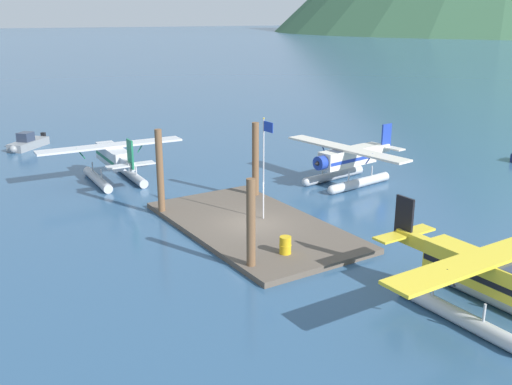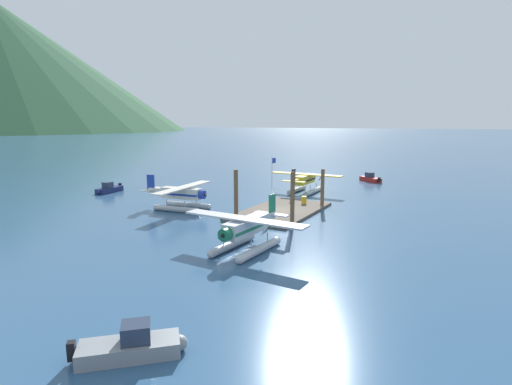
% 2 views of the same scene
% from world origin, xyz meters
% --- Properties ---
extents(ground_plane, '(1200.00, 1200.00, 0.00)m').
position_xyz_m(ground_plane, '(0.00, 0.00, 0.00)').
color(ground_plane, '#2D5175').
extents(dock_platform, '(13.39, 7.23, 0.30)m').
position_xyz_m(dock_platform, '(0.00, 0.00, 0.15)').
color(dock_platform, brown).
rests_on(dock_platform, ground).
extents(piling_near_left, '(0.41, 0.41, 5.26)m').
position_xyz_m(piling_near_left, '(-4.81, -3.42, 2.63)').
color(piling_near_left, brown).
rests_on(piling_near_left, ground).
extents(piling_near_right, '(0.42, 0.42, 4.52)m').
position_xyz_m(piling_near_right, '(4.76, -3.09, 2.26)').
color(piling_near_right, brown).
rests_on(piling_near_right, ground).
extents(piling_far_left, '(0.44, 0.44, 5.07)m').
position_xyz_m(piling_far_left, '(-4.51, 3.07, 2.54)').
color(piling_far_left, brown).
rests_on(piling_far_left, ground).
extents(flagpole, '(0.95, 0.10, 5.87)m').
position_xyz_m(flagpole, '(-0.24, 0.96, 3.97)').
color(flagpole, silver).
rests_on(flagpole, dock_platform).
extents(fuel_drum, '(0.62, 0.62, 0.88)m').
position_xyz_m(fuel_drum, '(4.49, -0.94, 0.74)').
color(fuel_drum, gold).
rests_on(fuel_drum, dock_platform).
extents(seaplane_yellow_stbd_fwd, '(7.98, 10.40, 3.84)m').
position_xyz_m(seaplane_yellow_stbd_fwd, '(13.14, 2.37, 1.58)').
color(seaplane_yellow_stbd_fwd, '#B7BABF').
rests_on(seaplane_yellow_stbd_fwd, ground).
extents(seaplane_silver_port_aft, '(7.98, 10.46, 3.84)m').
position_xyz_m(seaplane_silver_port_aft, '(-13.58, -3.28, 1.58)').
color(seaplane_silver_port_aft, '#B7BABF').
rests_on(seaplane_silver_port_aft, ground).
extents(seaplane_cream_bow_left, '(10.49, 7.95, 3.84)m').
position_xyz_m(seaplane_cream_bow_left, '(-4.10, 10.54, 1.58)').
color(seaplane_cream_bow_left, '#B7BABF').
rests_on(seaplane_cream_bow_left, ground).
extents(boat_grey_open_sw, '(3.93, 4.12, 1.50)m').
position_xyz_m(boat_grey_open_sw, '(-28.37, -6.23, 0.49)').
color(boat_grey_open_sw, gray).
rests_on(boat_grey_open_sw, ground).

